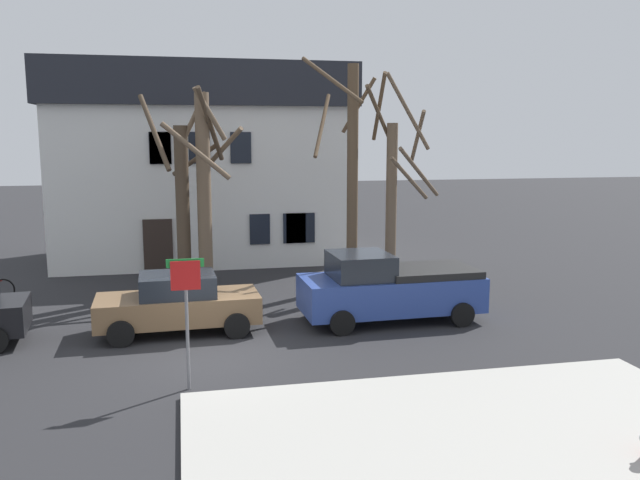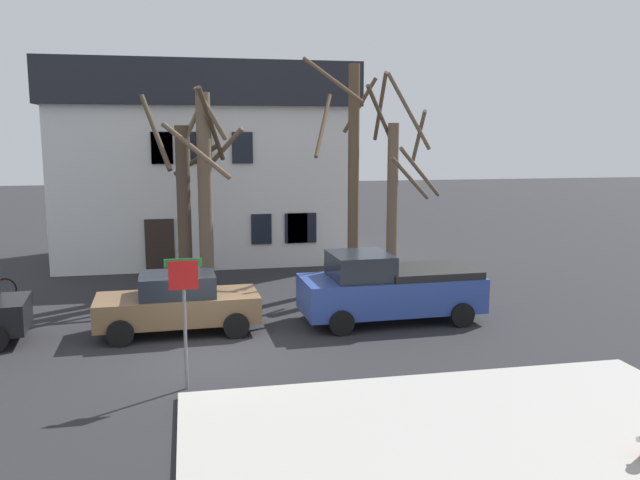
{
  "view_description": "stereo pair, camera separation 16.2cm",
  "coord_description": "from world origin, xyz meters",
  "px_view_note": "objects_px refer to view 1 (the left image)",
  "views": [
    {
      "loc": [
        -0.58,
        -15.37,
        5.23
      ],
      "look_at": [
        3.33,
        2.88,
        2.27
      ],
      "focal_mm": 36.76,
      "sensor_mm": 36.0,
      "label": 1
    },
    {
      "loc": [
        -0.42,
        -15.4,
        5.23
      ],
      "look_at": [
        3.33,
        2.88,
        2.27
      ],
      "focal_mm": 36.76,
      "sensor_mm": 36.0,
      "label": 2
    }
  ],
  "objects_px": {
    "building_main": "(202,162)",
    "tree_bare_far": "(353,165)",
    "tree_bare_mid": "(204,185)",
    "tree_bare_near": "(183,198)",
    "pickup_truck_blue": "(389,288)",
    "car_brown_sedan": "(178,303)",
    "street_sign_pole": "(186,299)",
    "tree_bare_end": "(395,196)"
  },
  "relations": [
    {
      "from": "building_main",
      "to": "tree_bare_far",
      "type": "distance_m",
      "value": 8.4
    },
    {
      "from": "tree_bare_mid",
      "to": "tree_bare_near",
      "type": "bearing_deg",
      "value": 156.97
    },
    {
      "from": "building_main",
      "to": "pickup_truck_blue",
      "type": "bearing_deg",
      "value": -67.01
    },
    {
      "from": "car_brown_sedan",
      "to": "street_sign_pole",
      "type": "bearing_deg",
      "value": -87.22
    },
    {
      "from": "tree_bare_end",
      "to": "pickup_truck_blue",
      "type": "distance_m",
      "value": 4.76
    },
    {
      "from": "building_main",
      "to": "pickup_truck_blue",
      "type": "xyz_separation_m",
      "value": [
        4.78,
        -11.28,
        -3.18
      ]
    },
    {
      "from": "tree_bare_near",
      "to": "street_sign_pole",
      "type": "xyz_separation_m",
      "value": [
        -0.05,
        -9.39,
        -1.23
      ]
    },
    {
      "from": "tree_bare_end",
      "to": "tree_bare_mid",
      "type": "bearing_deg",
      "value": 170.54
    },
    {
      "from": "building_main",
      "to": "street_sign_pole",
      "type": "relative_size",
      "value": 4.44
    },
    {
      "from": "tree_bare_end",
      "to": "car_brown_sedan",
      "type": "distance_m",
      "value": 8.66
    },
    {
      "from": "tree_bare_near",
      "to": "tree_bare_end",
      "type": "xyz_separation_m",
      "value": [
        7.11,
        -1.37,
        0.04
      ]
    },
    {
      "from": "building_main",
      "to": "tree_bare_far",
      "type": "relative_size",
      "value": 1.57
    },
    {
      "from": "building_main",
      "to": "street_sign_pole",
      "type": "xyz_separation_m",
      "value": [
        -0.91,
        -15.36,
        -2.2
      ]
    },
    {
      "from": "car_brown_sedan",
      "to": "pickup_truck_blue",
      "type": "bearing_deg",
      "value": -0.56
    },
    {
      "from": "tree_bare_far",
      "to": "pickup_truck_blue",
      "type": "xyz_separation_m",
      "value": [
        -0.07,
        -4.42,
        -3.28
      ]
    },
    {
      "from": "tree_bare_near",
      "to": "tree_bare_far",
      "type": "bearing_deg",
      "value": -8.8
    },
    {
      "from": "building_main",
      "to": "pickup_truck_blue",
      "type": "distance_m",
      "value": 12.65
    },
    {
      "from": "tree_bare_end",
      "to": "street_sign_pole",
      "type": "bearing_deg",
      "value": -131.73
    },
    {
      "from": "pickup_truck_blue",
      "to": "street_sign_pole",
      "type": "distance_m",
      "value": 7.07
    },
    {
      "from": "tree_bare_far",
      "to": "building_main",
      "type": "bearing_deg",
      "value": 125.32
    },
    {
      "from": "tree_bare_near",
      "to": "tree_bare_mid",
      "type": "xyz_separation_m",
      "value": [
        0.71,
        -0.3,
        0.44
      ]
    },
    {
      "from": "tree_bare_near",
      "to": "tree_bare_far",
      "type": "height_order",
      "value": "tree_bare_far"
    },
    {
      "from": "tree_bare_near",
      "to": "street_sign_pole",
      "type": "distance_m",
      "value": 9.47
    },
    {
      "from": "tree_bare_mid",
      "to": "pickup_truck_blue",
      "type": "distance_m",
      "value": 7.51
    },
    {
      "from": "building_main",
      "to": "pickup_truck_blue",
      "type": "relative_size",
      "value": 2.39
    },
    {
      "from": "building_main",
      "to": "tree_bare_mid",
      "type": "xyz_separation_m",
      "value": [
        -0.15,
        -6.27,
        -0.54
      ]
    },
    {
      "from": "building_main",
      "to": "tree_bare_end",
      "type": "height_order",
      "value": "building_main"
    },
    {
      "from": "tree_bare_near",
      "to": "pickup_truck_blue",
      "type": "distance_m",
      "value": 8.05
    },
    {
      "from": "tree_bare_far",
      "to": "car_brown_sedan",
      "type": "bearing_deg",
      "value": -143.83
    },
    {
      "from": "tree_bare_far",
      "to": "pickup_truck_blue",
      "type": "height_order",
      "value": "tree_bare_far"
    },
    {
      "from": "tree_bare_end",
      "to": "car_brown_sedan",
      "type": "bearing_deg",
      "value": -152.19
    },
    {
      "from": "tree_bare_mid",
      "to": "car_brown_sedan",
      "type": "distance_m",
      "value": 5.76
    },
    {
      "from": "tree_bare_far",
      "to": "car_brown_sedan",
      "type": "relative_size",
      "value": 1.81
    },
    {
      "from": "tree_bare_near",
      "to": "tree_bare_end",
      "type": "bearing_deg",
      "value": -10.88
    },
    {
      "from": "pickup_truck_blue",
      "to": "street_sign_pole",
      "type": "height_order",
      "value": "street_sign_pole"
    },
    {
      "from": "tree_bare_mid",
      "to": "tree_bare_end",
      "type": "distance_m",
      "value": 6.5
    },
    {
      "from": "car_brown_sedan",
      "to": "pickup_truck_blue",
      "type": "relative_size",
      "value": 0.84
    },
    {
      "from": "building_main",
      "to": "tree_bare_far",
      "type": "xyz_separation_m",
      "value": [
        4.86,
        -6.86,
        0.1
      ]
    },
    {
      "from": "tree_bare_far",
      "to": "tree_bare_end",
      "type": "relative_size",
      "value": 1.08
    },
    {
      "from": "tree_bare_end",
      "to": "tree_bare_near",
      "type": "bearing_deg",
      "value": 169.12
    },
    {
      "from": "building_main",
      "to": "pickup_truck_blue",
      "type": "height_order",
      "value": "building_main"
    },
    {
      "from": "tree_bare_near",
      "to": "car_brown_sedan",
      "type": "xyz_separation_m",
      "value": [
        -0.25,
        -5.25,
        -2.36
      ]
    }
  ]
}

